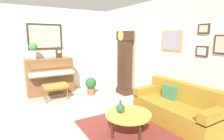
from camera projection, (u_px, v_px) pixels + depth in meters
ground_plane at (71, 121)px, 4.12m from camera, size 6.40×6.00×0.10m
wall_left at (45, 50)px, 6.05m from camera, size 0.13×4.90×2.80m
wall_back at (152, 53)px, 5.05m from camera, size 5.30×0.13×2.80m
area_rug at (129, 133)px, 3.48m from camera, size 2.10×1.50×0.01m
piano at (50, 76)px, 5.91m from camera, size 0.87×1.44×1.17m
piano_bench at (56, 87)px, 5.27m from camera, size 0.42×0.70×0.48m
grandfather_clock at (125, 65)px, 5.77m from camera, size 0.52×0.34×2.03m
couch at (176, 108)px, 3.93m from camera, size 1.90×0.80×0.84m
coffee_table at (128, 115)px, 3.42m from camera, size 0.88×0.88×0.41m
mantel_clock at (59, 52)px, 5.94m from camera, size 0.13×0.18×0.38m
flower_vase at (33, 49)px, 5.53m from camera, size 0.26×0.26×0.58m
teacup at (47, 58)px, 5.70m from camera, size 0.12×0.12×0.06m
green_jug at (120, 108)px, 3.43m from camera, size 0.17×0.17×0.24m
potted_plant at (91, 85)px, 5.79m from camera, size 0.36×0.36×0.56m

